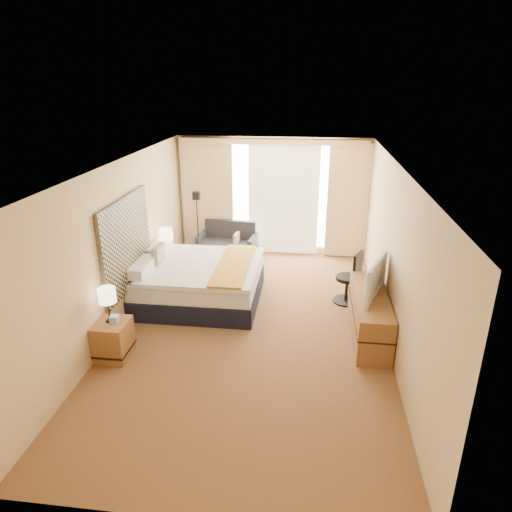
# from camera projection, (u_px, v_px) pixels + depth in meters

# --- Properties ---
(floor) EXTENTS (4.20, 7.00, 0.02)m
(floor) POSITION_uv_depth(u_px,v_px,m) (252.00, 327.00, 7.38)
(floor) COLOR maroon
(floor) RESTS_ON ground
(ceiling) EXTENTS (4.20, 7.00, 0.02)m
(ceiling) POSITION_uv_depth(u_px,v_px,m) (252.00, 166.00, 6.43)
(ceiling) COLOR white
(ceiling) RESTS_ON wall_back
(wall_back) EXTENTS (4.20, 0.02, 2.60)m
(wall_back) POSITION_uv_depth(u_px,v_px,m) (272.00, 197.00, 10.14)
(wall_back) COLOR #D6BA82
(wall_back) RESTS_ON ground
(wall_front) EXTENTS (4.20, 0.02, 2.60)m
(wall_front) POSITION_uv_depth(u_px,v_px,m) (195.00, 406.00, 3.67)
(wall_front) COLOR #D6BA82
(wall_front) RESTS_ON ground
(wall_left) EXTENTS (0.02, 7.00, 2.60)m
(wall_left) POSITION_uv_depth(u_px,v_px,m) (119.00, 246.00, 7.15)
(wall_left) COLOR #D6BA82
(wall_left) RESTS_ON ground
(wall_right) EXTENTS (0.02, 7.00, 2.60)m
(wall_right) POSITION_uv_depth(u_px,v_px,m) (394.00, 259.00, 6.67)
(wall_right) COLOR #D6BA82
(wall_right) RESTS_ON ground
(headboard) EXTENTS (0.06, 1.85, 1.50)m
(headboard) POSITION_uv_depth(u_px,v_px,m) (127.00, 243.00, 7.33)
(headboard) COLOR black
(headboard) RESTS_ON wall_left
(nightstand_left) EXTENTS (0.45, 0.52, 0.55)m
(nightstand_left) POSITION_uv_depth(u_px,v_px,m) (113.00, 339.00, 6.52)
(nightstand_left) COLOR brown
(nightstand_left) RESTS_ON floor
(nightstand_right) EXTENTS (0.45, 0.52, 0.55)m
(nightstand_right) POSITION_uv_depth(u_px,v_px,m) (166.00, 271.00, 8.83)
(nightstand_right) COLOR brown
(nightstand_right) RESTS_ON floor
(media_dresser) EXTENTS (0.50, 1.80, 0.70)m
(media_dresser) POSITION_uv_depth(u_px,v_px,m) (369.00, 315.00, 7.04)
(media_dresser) COLOR brown
(media_dresser) RESTS_ON floor
(window) EXTENTS (2.30, 0.02, 2.30)m
(window) POSITION_uv_depth(u_px,v_px,m) (284.00, 196.00, 10.08)
(window) COLOR white
(window) RESTS_ON wall_back
(curtains) EXTENTS (4.12, 0.19, 2.56)m
(curtains) POSITION_uv_depth(u_px,v_px,m) (272.00, 193.00, 10.00)
(curtains) COLOR beige
(curtains) RESTS_ON floor
(bed) EXTENTS (2.10, 1.92, 1.02)m
(bed) POSITION_uv_depth(u_px,v_px,m) (200.00, 281.00, 8.15)
(bed) COLOR black
(bed) RESTS_ON floor
(loveseat) EXTENTS (1.33, 0.81, 0.79)m
(loveseat) POSITION_uv_depth(u_px,v_px,m) (228.00, 246.00, 10.20)
(loveseat) COLOR #4E1617
(loveseat) RESTS_ON floor
(floor_lamp) EXTENTS (0.19, 0.19, 1.53)m
(floor_lamp) POSITION_uv_depth(u_px,v_px,m) (197.00, 213.00, 9.72)
(floor_lamp) COLOR black
(floor_lamp) RESTS_ON floor
(desk_chair) EXTENTS (0.49, 0.49, 0.97)m
(desk_chair) POSITION_uv_depth(u_px,v_px,m) (350.00, 280.00, 8.05)
(desk_chair) COLOR black
(desk_chair) RESTS_ON floor
(lamp_left) EXTENTS (0.25, 0.25, 0.52)m
(lamp_left) POSITION_uv_depth(u_px,v_px,m) (107.00, 296.00, 6.30)
(lamp_left) COLOR black
(lamp_left) RESTS_ON nightstand_left
(lamp_right) EXTENTS (0.27, 0.27, 0.57)m
(lamp_right) POSITION_uv_depth(u_px,v_px,m) (165.00, 235.00, 8.61)
(lamp_right) COLOR black
(lamp_right) RESTS_ON nightstand_right
(tissue_box) EXTENTS (0.11, 0.11, 0.10)m
(tissue_box) POSITION_uv_depth(u_px,v_px,m) (114.00, 319.00, 6.42)
(tissue_box) COLOR #94BFE6
(tissue_box) RESTS_ON nightstand_left
(telephone) EXTENTS (0.23, 0.20, 0.08)m
(telephone) POSITION_uv_depth(u_px,v_px,m) (173.00, 254.00, 8.81)
(telephone) COLOR black
(telephone) RESTS_ON nightstand_right
(television) EXTENTS (0.48, 0.98, 0.57)m
(television) POSITION_uv_depth(u_px,v_px,m) (370.00, 277.00, 6.81)
(television) COLOR black
(television) RESTS_ON media_dresser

